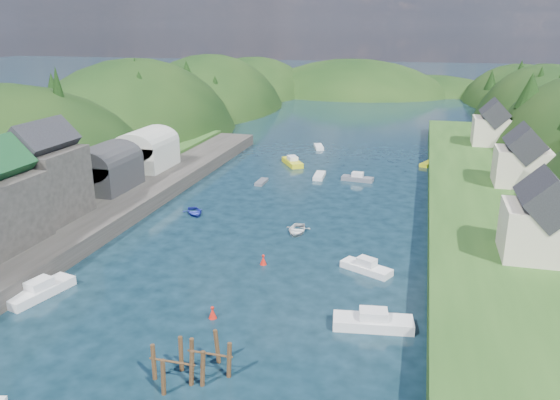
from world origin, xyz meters
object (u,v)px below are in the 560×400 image
(piling_cluster_near, at_px, (173,368))
(channel_buoy_far, at_px, (263,260))
(channel_buoy_near, at_px, (213,313))
(piling_cluster_far, at_px, (210,360))

(piling_cluster_near, xyz_separation_m, channel_buoy_far, (0.56, 20.14, -0.60))
(piling_cluster_near, bearing_deg, channel_buoy_near, 93.46)
(piling_cluster_far, xyz_separation_m, channel_buoy_far, (-1.59, 18.61, -0.60))
(piling_cluster_near, distance_m, channel_buoy_near, 8.78)
(piling_cluster_far, distance_m, channel_buoy_far, 18.68)
(piling_cluster_far, distance_m, channel_buoy_near, 7.72)
(piling_cluster_far, bearing_deg, channel_buoy_near, 110.36)
(piling_cluster_near, height_order, channel_buoy_far, piling_cluster_near)
(channel_buoy_far, bearing_deg, piling_cluster_near, -91.59)
(piling_cluster_near, relative_size, piling_cluster_far, 1.00)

